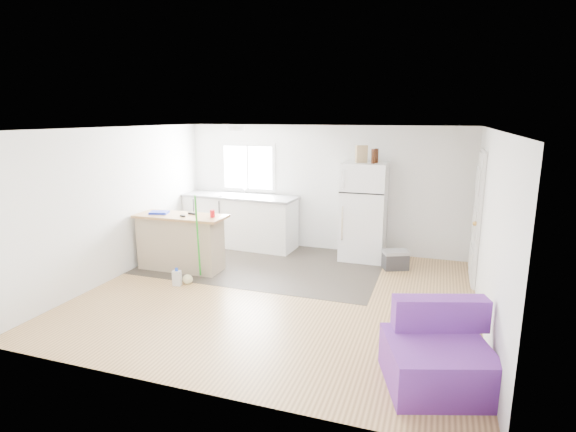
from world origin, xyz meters
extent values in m
cube|color=olive|center=(0.00, 0.00, -0.01)|extent=(5.50, 5.00, 0.01)
cube|color=white|center=(0.00, 0.00, 2.40)|extent=(5.50, 5.00, 0.01)
cube|color=white|center=(0.00, 2.50, 1.20)|extent=(5.50, 0.01, 2.40)
cube|color=white|center=(0.00, -2.50, 1.20)|extent=(5.50, 0.01, 2.40)
cube|color=white|center=(-2.75, 0.00, 1.20)|extent=(0.01, 5.00, 2.40)
cube|color=white|center=(2.75, 0.00, 1.20)|extent=(0.01, 5.00, 2.40)
cube|color=#322C25|center=(-0.73, 1.25, 0.00)|extent=(4.05, 2.50, 0.00)
cube|color=white|center=(-1.55, 2.49, 1.55)|extent=(1.18, 0.04, 0.98)
cube|color=white|center=(-1.55, 2.47, 1.55)|extent=(1.05, 0.01, 0.85)
cube|color=white|center=(-1.55, 2.46, 1.55)|extent=(0.03, 0.02, 0.85)
cube|color=white|center=(2.72, 1.55, 1.01)|extent=(0.05, 0.82, 2.03)
cube|color=white|center=(2.73, 1.55, 1.02)|extent=(0.03, 0.92, 2.10)
sphere|color=gold|center=(2.67, 1.23, 1.00)|extent=(0.07, 0.07, 0.07)
cylinder|color=white|center=(-1.20, 1.20, 2.36)|extent=(0.30, 0.30, 0.07)
cube|color=white|center=(-1.59, 2.14, 0.50)|extent=(2.29, 0.81, 0.99)
cube|color=gray|center=(-1.59, 2.14, 1.01)|extent=(2.36, 0.86, 0.05)
cube|color=silver|center=(-1.59, 2.11, 1.01)|extent=(0.65, 0.51, 0.07)
cube|color=tan|center=(-1.96, 0.53, 0.45)|extent=(1.41, 0.51, 0.91)
cube|color=#BB8150|center=(-1.93, 0.53, 0.93)|extent=(1.55, 0.61, 0.04)
cube|color=white|center=(0.87, 2.12, 0.88)|extent=(0.78, 0.73, 1.76)
cube|color=black|center=(0.87, 1.75, 1.27)|extent=(0.78, 0.02, 0.02)
cube|color=silver|center=(0.56, 1.74, 1.50)|extent=(0.03, 0.02, 0.32)
cube|color=silver|center=(0.56, 1.74, 0.72)|extent=(0.03, 0.02, 0.62)
cube|color=#2F2F31|center=(1.51, 1.71, 0.14)|extent=(0.48, 0.42, 0.27)
cube|color=gray|center=(1.51, 1.71, 0.30)|extent=(0.51, 0.44, 0.05)
cube|color=#70309F|center=(2.23, -1.66, 0.22)|extent=(1.18, 1.14, 0.45)
cube|color=#70309F|center=(2.23, -1.33, 0.61)|extent=(0.97, 0.51, 0.33)
cube|color=silver|center=(-1.61, -0.17, 0.12)|extent=(0.15, 0.12, 0.24)
cylinder|color=blue|center=(-1.61, -0.17, 0.26)|extent=(0.05, 0.05, 0.05)
cylinder|color=green|center=(-1.36, 0.09, 0.73)|extent=(0.19, 0.35, 1.37)
sphere|color=beige|center=(-1.50, -0.04, 0.07)|extent=(0.16, 0.16, 0.16)
cylinder|color=red|center=(-1.35, 0.55, 1.01)|extent=(0.10, 0.10, 0.12)
cube|color=#1426BD|center=(-2.34, 0.52, 0.97)|extent=(0.35, 0.29, 0.04)
cube|color=black|center=(-1.78, 0.64, 0.96)|extent=(0.15, 0.07, 0.03)
cube|color=black|center=(-1.83, 0.43, 0.96)|extent=(0.11, 0.08, 0.03)
cube|color=tan|center=(0.80, 2.10, 1.91)|extent=(0.22, 0.17, 0.30)
cylinder|color=#361709|center=(1.02, 2.00, 1.89)|extent=(0.09, 0.09, 0.25)
cylinder|color=#361709|center=(1.06, 2.13, 1.89)|extent=(0.07, 0.07, 0.25)
camera|label=1|loc=(2.12, -5.82, 2.57)|focal=28.00mm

